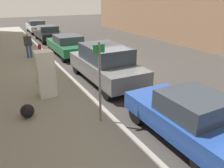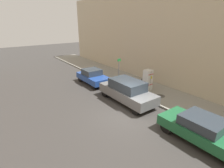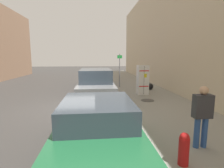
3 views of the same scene
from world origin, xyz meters
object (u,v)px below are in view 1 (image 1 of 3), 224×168
(street_sign_post, at_px, (100,79))
(pedestrian_walking_far, at_px, (28,44))
(discarded_refrigerator, at_px, (46,74))
(fire_hydrant, at_px, (40,49))
(parked_sedan_dark, at_px, (48,33))
(parked_sedan_green, at_px, (68,45))
(parked_suv_gray, at_px, (105,63))
(parked_hatchback_blue, at_px, (188,116))
(trash_bag, at_px, (27,111))
(parked_sedan_silver, at_px, (37,26))

(street_sign_post, bearing_deg, pedestrian_walking_far, 94.62)
(discarded_refrigerator, bearing_deg, fire_hydrant, 81.41)
(discarded_refrigerator, bearing_deg, pedestrian_walking_far, 87.41)
(parked_sedan_dark, bearing_deg, parked_sedan_green, -90.00)
(fire_hydrant, bearing_deg, discarded_refrigerator, -98.59)
(street_sign_post, height_order, fire_hydrant, street_sign_post)
(parked_sedan_dark, bearing_deg, parked_suv_gray, -90.00)
(discarded_refrigerator, height_order, fire_hydrant, discarded_refrigerator)
(discarded_refrigerator, bearing_deg, parked_sedan_dark, 77.19)
(parked_hatchback_blue, height_order, parked_sedan_green, parked_hatchback_blue)
(street_sign_post, distance_m, fire_hydrant, 10.02)
(parked_suv_gray, distance_m, parked_sedan_green, 5.99)
(discarded_refrigerator, bearing_deg, trash_bag, -123.92)
(parked_suv_gray, distance_m, parked_sedan_dark, 12.09)
(pedestrian_walking_far, distance_m, parked_suv_gray, 6.48)
(trash_bag, bearing_deg, discarded_refrigerator, 56.08)
(street_sign_post, height_order, pedestrian_walking_far, street_sign_post)
(discarded_refrigerator, height_order, pedestrian_walking_far, discarded_refrigerator)
(fire_hydrant, height_order, parked_sedan_dark, parked_sedan_dark)
(trash_bag, distance_m, parked_hatchback_blue, 4.98)
(parked_sedan_green, xyz_separation_m, parked_sedan_silver, (0.00, 11.83, -0.01))
(parked_sedan_dark, distance_m, parked_sedan_silver, 5.73)
(pedestrian_walking_far, xyz_separation_m, parked_hatchback_blue, (2.59, -11.12, -0.31))
(fire_hydrant, distance_m, parked_sedan_green, 1.91)
(street_sign_post, distance_m, parked_hatchback_blue, 2.72)
(street_sign_post, xyz_separation_m, pedestrian_walking_far, (-0.75, 9.30, -0.51))
(parked_sedan_green, bearing_deg, trash_bag, -115.62)
(parked_sedan_dark, bearing_deg, trash_bag, -105.25)
(fire_hydrant, xyz_separation_m, parked_suv_gray, (1.80, -6.60, 0.40))
(discarded_refrigerator, height_order, parked_sedan_dark, discarded_refrigerator)
(street_sign_post, bearing_deg, parked_sedan_dark, 83.21)
(fire_hydrant, xyz_separation_m, parked_sedan_dark, (1.80, 5.49, 0.23))
(trash_bag, xyz_separation_m, parked_sedan_silver, (3.85, 19.87, 0.36))
(street_sign_post, height_order, parked_hatchback_blue, street_sign_post)
(street_sign_post, bearing_deg, fire_hydrant, 89.76)
(fire_hydrant, relative_size, pedestrian_walking_far, 0.45)
(trash_bag, xyz_separation_m, parked_sedan_green, (3.85, 8.04, 0.37))
(parked_sedan_dark, bearing_deg, parked_hatchback_blue, -90.00)
(discarded_refrigerator, relative_size, parked_sedan_silver, 0.41)
(parked_hatchback_blue, distance_m, parked_sedan_green, 11.18)
(parked_hatchback_blue, xyz_separation_m, parked_sedan_silver, (0.00, 23.01, -0.01))
(parked_sedan_dark, bearing_deg, fire_hydrant, -108.14)
(pedestrian_walking_far, bearing_deg, street_sign_post, -57.54)
(parked_sedan_green, bearing_deg, fire_hydrant, 161.26)
(fire_hydrant, height_order, trash_bag, fire_hydrant)
(pedestrian_walking_far, relative_size, parked_suv_gray, 0.33)
(parked_suv_gray, xyz_separation_m, parked_sedan_dark, (0.00, 12.09, -0.17))
(discarded_refrigerator, bearing_deg, parked_suv_gray, 11.95)
(discarded_refrigerator, distance_m, parked_sedan_silver, 18.66)
(fire_hydrant, distance_m, parked_suv_gray, 6.85)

